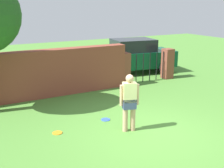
{
  "coord_description": "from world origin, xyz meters",
  "views": [
    {
      "loc": [
        -4.47,
        -6.0,
        3.45
      ],
      "look_at": [
        -0.21,
        1.71,
        1.0
      ],
      "focal_mm": 46.8,
      "sensor_mm": 36.0,
      "label": 1
    }
  ],
  "objects_px": {
    "car": "(133,56)",
    "person": "(129,100)",
    "frisbee_blue": "(106,120)",
    "frisbee_orange": "(57,133)"
  },
  "relations": [
    {
      "from": "car",
      "to": "person",
      "type": "bearing_deg",
      "value": 64.71
    },
    {
      "from": "frisbee_blue",
      "to": "car",
      "type": "bearing_deg",
      "value": 49.71
    },
    {
      "from": "person",
      "to": "frisbee_orange",
      "type": "bearing_deg",
      "value": -6.72
    },
    {
      "from": "car",
      "to": "frisbee_orange",
      "type": "distance_m",
      "value": 7.7
    },
    {
      "from": "car",
      "to": "frisbee_blue",
      "type": "xyz_separation_m",
      "value": [
        -4.13,
        -4.87,
        -0.85
      ]
    },
    {
      "from": "frisbee_orange",
      "to": "car",
      "type": "bearing_deg",
      "value": 41.5
    },
    {
      "from": "person",
      "to": "frisbee_blue",
      "type": "distance_m",
      "value": 1.36
    },
    {
      "from": "frisbee_orange",
      "to": "person",
      "type": "bearing_deg",
      "value": -23.96
    },
    {
      "from": "car",
      "to": "frisbee_blue",
      "type": "relative_size",
      "value": 16.31
    },
    {
      "from": "person",
      "to": "car",
      "type": "xyz_separation_m",
      "value": [
        3.92,
        5.88,
        -0.04
      ]
    }
  ]
}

